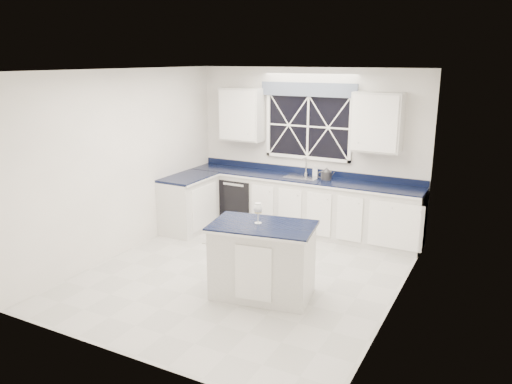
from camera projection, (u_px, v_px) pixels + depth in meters
The scene contains 13 objects.
ground at pixel (244, 273), 6.80m from camera, with size 4.50×4.50×0.00m, color beige.
back_wall at pixel (308, 150), 8.38m from camera, with size 4.00×0.10×2.70m, color white.
base_cabinets at pixel (278, 205), 8.36m from camera, with size 3.99×1.60×0.90m.
countertop at pixel (301, 178), 8.23m from camera, with size 3.98×0.64×0.04m, color black.
dishwasher at pixel (243, 200), 8.86m from camera, with size 0.60×0.58×0.82m, color black.
window at pixel (308, 122), 8.21m from camera, with size 1.65×0.09×1.26m.
upper_cabinets at pixel (305, 118), 8.09m from camera, with size 3.10×0.34×0.90m.
faucet at pixel (306, 166), 8.35m from camera, with size 0.05×0.20×0.30m.
island at pixel (262, 260), 6.07m from camera, with size 1.34×0.94×0.92m.
rug at pixel (244, 239), 8.07m from camera, with size 1.29×0.94×0.02m.
kettle at pixel (326, 174), 8.03m from camera, with size 0.27×0.22×0.20m.
wine_glass at pixel (258, 209), 5.95m from camera, with size 0.11×0.11×0.25m.
soap_bottle at pixel (315, 171), 8.32m from camera, with size 0.08×0.08×0.17m, color silver.
Camera 1 is at (3.05, -5.49, 2.84)m, focal length 35.00 mm.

